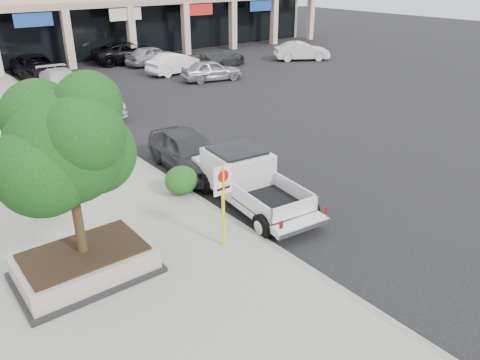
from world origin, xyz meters
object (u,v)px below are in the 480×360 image
at_px(lot_car_e, 151,55).
at_px(lot_car_d, 130,52).
at_px(lot_car_c, 221,58).
at_px(planter, 85,263).
at_px(lot_car_a, 211,70).
at_px(pickup_truck, 253,183).
at_px(no_parking_sign, 223,195).
at_px(curb_car_b, 92,100).
at_px(planter_tree, 70,144).
at_px(curb_car_c, 62,83).
at_px(curb_car_d, 37,67).
at_px(curb_car_a, 189,151).
at_px(lot_car_b, 177,63).
at_px(lot_car_f, 302,51).

bearing_deg(lot_car_e, lot_car_d, 12.61).
bearing_deg(lot_car_c, lot_car_d, 17.59).
relative_size(planter, lot_car_a, 0.80).
xyz_separation_m(pickup_truck, lot_car_e, (8.75, 22.86, -0.10)).
bearing_deg(no_parking_sign, lot_car_d, 68.95).
distance_m(curb_car_b, lot_car_d, 14.34).
height_order(planter_tree, lot_car_c, planter_tree).
relative_size(curb_car_b, lot_car_a, 1.15).
height_order(curb_car_c, curb_car_d, curb_car_d).
bearing_deg(lot_car_d, lot_car_a, -164.00).
distance_m(planter, curb_car_c, 19.00).
bearing_deg(no_parking_sign, lot_car_c, 54.29).
xyz_separation_m(no_parking_sign, lot_car_a, (11.47, 17.00, -0.95)).
height_order(no_parking_sign, pickup_truck, no_parking_sign).
distance_m(pickup_truck, lot_car_e, 24.48).
bearing_deg(pickup_truck, lot_car_d, 78.17).
relative_size(curb_car_a, curb_car_b, 0.95).
relative_size(no_parking_sign, lot_car_b, 0.53).
bearing_deg(planter_tree, lot_car_e, 58.50).
xyz_separation_m(lot_car_d, lot_car_e, (0.89, -1.86, -0.07)).
height_order(planter, curb_car_a, curb_car_a).
bearing_deg(lot_car_b, curb_car_b, 118.33).
height_order(curb_car_a, lot_car_d, lot_car_d).
bearing_deg(planter_tree, curb_car_a, 36.65).
relative_size(curb_car_d, lot_car_a, 1.40).
height_order(curb_car_a, curb_car_c, curb_car_a).
xyz_separation_m(planter, lot_car_f, (24.85, 17.68, 0.24)).
bearing_deg(curb_car_a, planter, -137.34).
xyz_separation_m(curb_car_c, lot_car_f, (19.15, -0.44, -0.01)).
xyz_separation_m(planter_tree, curb_car_d, (5.82, 23.63, -2.64)).
bearing_deg(curb_car_b, lot_car_c, 24.35).
distance_m(no_parking_sign, pickup_truck, 2.78).
bearing_deg(curb_car_b, no_parking_sign, -100.19).
height_order(planter, pickup_truck, pickup_truck).
xyz_separation_m(lot_car_b, lot_car_d, (-0.73, 5.84, 0.08)).
height_order(curb_car_d, lot_car_a, curb_car_d).
bearing_deg(lot_car_b, curb_car_d, 54.86).
height_order(curb_car_c, lot_car_d, lot_car_d).
relative_size(planter, lot_car_f, 0.73).
distance_m(planter_tree, lot_car_b, 23.96).
bearing_deg(lot_car_f, no_parking_sign, 160.97).
bearing_deg(lot_car_d, lot_car_e, -147.03).
distance_m(planter, curb_car_d, 24.52).
distance_m(curb_car_d, lot_car_a, 11.80).
distance_m(planter_tree, lot_car_c, 26.27).
bearing_deg(lot_car_a, curb_car_a, 154.71).
bearing_deg(curb_car_d, lot_car_b, -24.86).
xyz_separation_m(lot_car_c, lot_car_f, (6.92, -1.60, 0.04)).
xyz_separation_m(planter, curb_car_b, (5.55, 13.26, 0.28)).
relative_size(pickup_truck, lot_car_a, 1.30).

